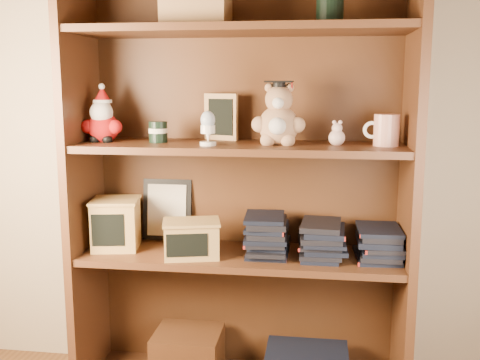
% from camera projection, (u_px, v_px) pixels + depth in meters
% --- Properties ---
extents(bookcase, '(1.20, 0.35, 1.60)m').
position_uv_depth(bookcase, '(241.00, 189.00, 2.05)').
color(bookcase, '#502C17').
rests_on(bookcase, ground).
extents(shelf_lower, '(1.14, 0.33, 0.02)m').
position_uv_depth(shelf_lower, '(240.00, 256.00, 2.04)').
color(shelf_lower, '#502C17').
rests_on(shelf_lower, ground).
extents(shelf_upper, '(1.14, 0.33, 0.02)m').
position_uv_depth(shelf_upper, '(240.00, 147.00, 1.97)').
color(shelf_upper, '#502C17').
rests_on(shelf_upper, ground).
extents(santa_plush, '(0.15, 0.11, 0.22)m').
position_uv_depth(santa_plush, '(103.00, 120.00, 2.02)').
color(santa_plush, '#A50F0F').
rests_on(santa_plush, shelf_upper).
extents(teachers_tin, '(0.07, 0.07, 0.08)m').
position_uv_depth(teachers_tin, '(158.00, 132.00, 2.01)').
color(teachers_tin, black).
rests_on(teachers_tin, shelf_upper).
extents(chalkboard_plaque, '(0.13, 0.09, 0.17)m').
position_uv_depth(chalkboard_plaque, '(221.00, 118.00, 2.08)').
color(chalkboard_plaque, '#9E7547').
rests_on(chalkboard_plaque, shelf_upper).
extents(egg_cup, '(0.06, 0.06, 0.12)m').
position_uv_depth(egg_cup, '(208.00, 127.00, 1.90)').
color(egg_cup, white).
rests_on(egg_cup, shelf_upper).
extents(grad_teddy_bear, '(0.19, 0.16, 0.23)m').
position_uv_depth(grad_teddy_bear, '(279.00, 120.00, 1.93)').
color(grad_teddy_bear, tan).
rests_on(grad_teddy_bear, shelf_upper).
extents(pink_figurine, '(0.06, 0.06, 0.09)m').
position_uv_depth(pink_figurine, '(337.00, 135.00, 1.92)').
color(pink_figurine, beige).
rests_on(pink_figurine, shelf_upper).
extents(teacher_mug, '(0.12, 0.09, 0.11)m').
position_uv_depth(teacher_mug, '(386.00, 130.00, 1.89)').
color(teacher_mug, silver).
rests_on(teacher_mug, shelf_upper).
extents(certificate_frame, '(0.19, 0.05, 0.24)m').
position_uv_depth(certificate_frame, '(167.00, 210.00, 2.20)').
color(certificate_frame, black).
rests_on(certificate_frame, shelf_lower).
extents(treats_box, '(0.20, 0.20, 0.19)m').
position_uv_depth(treats_box, '(116.00, 223.00, 2.09)').
color(treats_box, tan).
rests_on(treats_box, shelf_lower).
extents(pencils_box, '(0.23, 0.19, 0.13)m').
position_uv_depth(pencils_box, '(191.00, 238.00, 1.99)').
color(pencils_box, tan).
rests_on(pencils_box, shelf_lower).
extents(book_stack_left, '(0.14, 0.20, 0.14)m').
position_uv_depth(book_stack_left, '(267.00, 235.00, 2.01)').
color(book_stack_left, black).
rests_on(book_stack_left, shelf_lower).
extents(book_stack_mid, '(0.14, 0.20, 0.13)m').
position_uv_depth(book_stack_mid, '(322.00, 239.00, 1.99)').
color(book_stack_mid, black).
rests_on(book_stack_mid, shelf_lower).
extents(book_stack_right, '(0.14, 0.20, 0.11)m').
position_uv_depth(book_stack_right, '(381.00, 244.00, 1.96)').
color(book_stack_right, black).
rests_on(book_stack_right, shelf_lower).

